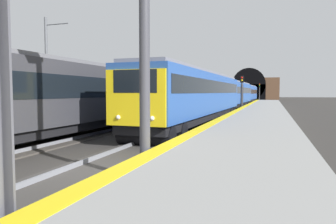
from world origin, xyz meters
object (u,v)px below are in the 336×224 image
(train_main_approaching, at_px, (233,94))
(catenary_mast_far, at_px, (47,69))
(train_adjacent_platform, at_px, (141,94))
(railway_signal_far, at_px, (259,90))
(railway_signal_mid, at_px, (242,91))

(train_main_approaching, relative_size, catenary_mast_far, 7.77)
(train_main_approaching, distance_m, catenary_mast_far, 26.12)
(train_adjacent_platform, distance_m, railway_signal_far, 62.37)
(train_adjacent_platform, height_order, catenary_mast_far, catenary_mast_far)
(train_adjacent_platform, xyz_separation_m, railway_signal_far, (61.99, -6.79, 0.65))
(train_main_approaching, relative_size, railway_signal_far, 13.17)
(train_adjacent_platform, bearing_deg, catenary_mast_far, -64.30)
(train_main_approaching, distance_m, train_adjacent_platform, 20.90)
(catenary_mast_far, bearing_deg, train_adjacent_platform, -65.37)
(catenary_mast_far, bearing_deg, railway_signal_mid, -40.25)
(railway_signal_mid, bearing_deg, catenary_mast_far, -40.25)
(railway_signal_far, bearing_deg, train_adjacent_platform, -6.25)
(train_adjacent_platform, height_order, railway_signal_mid, train_adjacent_platform)
(train_main_approaching, xyz_separation_m, railway_signal_far, (41.68, -1.85, 0.72))
(railway_signal_far, relative_size, catenary_mast_far, 0.59)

